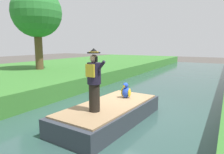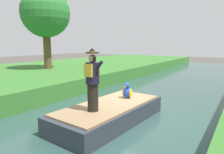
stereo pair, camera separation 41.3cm
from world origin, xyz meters
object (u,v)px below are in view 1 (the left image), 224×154
(person_pirate, at_px, (94,80))
(tree_slender, at_px, (37,13))
(boat, at_px, (110,113))
(parrot_plush, at_px, (126,91))

(person_pirate, bearing_deg, tree_slender, 153.07)
(person_pirate, bearing_deg, boat, 93.83)
(boat, distance_m, person_pirate, 1.50)
(boat, distance_m, parrot_plush, 1.15)
(person_pirate, height_order, tree_slender, tree_slender)
(boat, xyz_separation_m, tree_slender, (-8.30, 4.30, 4.37))
(tree_slender, bearing_deg, parrot_plush, -21.45)
(boat, xyz_separation_m, person_pirate, (-0.02, -0.85, 1.23))
(boat, bearing_deg, tree_slender, 152.60)
(person_pirate, xyz_separation_m, tree_slender, (-8.29, 5.15, 3.14))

